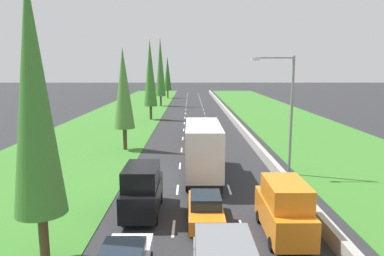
{
  "coord_description": "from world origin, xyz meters",
  "views": [
    {
      "loc": [
        -0.9,
        -2.34,
        8.06
      ],
      "look_at": [
        -0.64,
        45.51,
        0.18
      ],
      "focal_mm": 33.8,
      "sensor_mm": 36.0,
      "label": 1
    }
  ],
  "objects_px": {
    "poplar_tree_fourth": "(160,67)",
    "orange_van_right_lane": "(284,209)",
    "poplar_tree_fifth": "(168,74)",
    "poplar_tree_second": "(123,89)",
    "poplar_tree_third": "(150,73)",
    "maroon_sedan_centre_lane": "(199,133)",
    "poplar_tree_nearest": "(34,97)",
    "street_light_mast": "(287,107)",
    "white_box_truck_centre_lane": "(203,149)",
    "black_van_left_lane": "(142,190)",
    "orange_sedan_centre_lane": "(205,209)",
    "orange_hatchback_centre_lane": "(198,143)",
    "maroon_sedan_centre_lane_sixth": "(196,125)"
  },
  "relations": [
    {
      "from": "poplar_tree_third",
      "to": "orange_sedan_centre_lane",
      "type": "bearing_deg",
      "value": -79.83
    },
    {
      "from": "poplar_tree_second",
      "to": "poplar_tree_fourth",
      "type": "bearing_deg",
      "value": 89.76
    },
    {
      "from": "poplar_tree_fourth",
      "to": "street_light_mast",
      "type": "height_order",
      "value": "poplar_tree_fourth"
    },
    {
      "from": "orange_sedan_centre_lane",
      "to": "black_van_left_lane",
      "type": "height_order",
      "value": "black_van_left_lane"
    },
    {
      "from": "maroon_sedan_centre_lane",
      "to": "poplar_tree_fourth",
      "type": "xyz_separation_m",
      "value": [
        -7.33,
        38.04,
        7.62
      ]
    },
    {
      "from": "maroon_sedan_centre_lane_sixth",
      "to": "poplar_tree_third",
      "type": "relative_size",
      "value": 0.36
    },
    {
      "from": "orange_sedan_centre_lane",
      "to": "black_van_left_lane",
      "type": "relative_size",
      "value": 0.92
    },
    {
      "from": "poplar_tree_fifth",
      "to": "orange_van_right_lane",
      "type": "bearing_deg",
      "value": -82.71
    },
    {
      "from": "poplar_tree_nearest",
      "to": "street_light_mast",
      "type": "relative_size",
      "value": 1.31
    },
    {
      "from": "orange_van_right_lane",
      "to": "orange_hatchback_centre_lane",
      "type": "bearing_deg",
      "value": 101.65
    },
    {
      "from": "poplar_tree_second",
      "to": "poplar_tree_fourth",
      "type": "distance_m",
      "value": 42.96
    },
    {
      "from": "poplar_tree_second",
      "to": "poplar_tree_fourth",
      "type": "relative_size",
      "value": 0.69
    },
    {
      "from": "poplar_tree_fourth",
      "to": "street_light_mast",
      "type": "distance_m",
      "value": 53.46
    },
    {
      "from": "maroon_sedan_centre_lane",
      "to": "maroon_sedan_centre_lane_sixth",
      "type": "height_order",
      "value": "same"
    },
    {
      "from": "poplar_tree_second",
      "to": "poplar_tree_fifth",
      "type": "relative_size",
      "value": 0.89
    },
    {
      "from": "white_box_truck_centre_lane",
      "to": "orange_van_right_lane",
      "type": "relative_size",
      "value": 1.92
    },
    {
      "from": "black_van_left_lane",
      "to": "poplar_tree_fourth",
      "type": "bearing_deg",
      "value": 93.55
    },
    {
      "from": "orange_van_right_lane",
      "to": "poplar_tree_nearest",
      "type": "bearing_deg",
      "value": -167.63
    },
    {
      "from": "poplar_tree_nearest",
      "to": "black_van_left_lane",
      "type": "bearing_deg",
      "value": 56.33
    },
    {
      "from": "poplar_tree_fourth",
      "to": "poplar_tree_third",
      "type": "bearing_deg",
      "value": -89.75
    },
    {
      "from": "maroon_sedan_centre_lane_sixth",
      "to": "black_van_left_lane",
      "type": "bearing_deg",
      "value": -97.13
    },
    {
      "from": "orange_hatchback_centre_lane",
      "to": "poplar_tree_third",
      "type": "relative_size",
      "value": 0.31
    },
    {
      "from": "black_van_left_lane",
      "to": "poplar_tree_nearest",
      "type": "xyz_separation_m",
      "value": [
        -3.43,
        -5.15,
        5.55
      ]
    },
    {
      "from": "poplar_tree_fifth",
      "to": "street_light_mast",
      "type": "bearing_deg",
      "value": -79.59
    },
    {
      "from": "orange_sedan_centre_lane",
      "to": "poplar_tree_fifth",
      "type": "bearing_deg",
      "value": 94.85
    },
    {
      "from": "maroon_sedan_centre_lane_sixth",
      "to": "white_box_truck_centre_lane",
      "type": "bearing_deg",
      "value": -89.47
    },
    {
      "from": "poplar_tree_fourth",
      "to": "orange_sedan_centre_lane",
      "type": "bearing_deg",
      "value": -83.27
    },
    {
      "from": "maroon_sedan_centre_lane_sixth",
      "to": "orange_van_right_lane",
      "type": "bearing_deg",
      "value": -82.84
    },
    {
      "from": "maroon_sedan_centre_lane_sixth",
      "to": "poplar_tree_second",
      "type": "xyz_separation_m",
      "value": [
        -7.27,
        -11.03,
        5.3
      ]
    },
    {
      "from": "black_van_left_lane",
      "to": "poplar_tree_third",
      "type": "relative_size",
      "value": 0.39
    },
    {
      "from": "white_box_truck_centre_lane",
      "to": "orange_hatchback_centre_lane",
      "type": "bearing_deg",
      "value": 91.14
    },
    {
      "from": "orange_sedan_centre_lane",
      "to": "white_box_truck_centre_lane",
      "type": "relative_size",
      "value": 0.48
    },
    {
      "from": "poplar_tree_fifth",
      "to": "maroon_sedan_centre_lane",
      "type": "bearing_deg",
      "value": -83.16
    },
    {
      "from": "poplar_tree_fourth",
      "to": "orange_van_right_lane",
      "type": "bearing_deg",
      "value": -80.05
    },
    {
      "from": "white_box_truck_centre_lane",
      "to": "orange_hatchback_centre_lane",
      "type": "distance_m",
      "value": 8.84
    },
    {
      "from": "black_van_left_lane",
      "to": "poplar_tree_third",
      "type": "bearing_deg",
      "value": 95.39
    },
    {
      "from": "white_box_truck_centre_lane",
      "to": "poplar_tree_fourth",
      "type": "relative_size",
      "value": 0.64
    },
    {
      "from": "poplar_tree_second",
      "to": "poplar_tree_third",
      "type": "relative_size",
      "value": 0.8
    },
    {
      "from": "maroon_sedan_centre_lane",
      "to": "orange_van_right_lane",
      "type": "bearing_deg",
      "value": -81.6
    },
    {
      "from": "orange_van_right_lane",
      "to": "poplar_tree_nearest",
      "type": "height_order",
      "value": "poplar_tree_nearest"
    },
    {
      "from": "white_box_truck_centre_lane",
      "to": "poplar_tree_third",
      "type": "relative_size",
      "value": 0.75
    },
    {
      "from": "maroon_sedan_centre_lane_sixth",
      "to": "poplar_tree_fifth",
      "type": "distance_m",
      "value": 54.02
    },
    {
      "from": "white_box_truck_centre_lane",
      "to": "maroon_sedan_centre_lane",
      "type": "bearing_deg",
      "value": 89.77
    },
    {
      "from": "poplar_tree_second",
      "to": "white_box_truck_centre_lane",
      "type": "bearing_deg",
      "value": -51.95
    },
    {
      "from": "orange_hatchback_centre_lane",
      "to": "black_van_left_lane",
      "type": "distance_m",
      "value": 15.85
    },
    {
      "from": "orange_sedan_centre_lane",
      "to": "poplar_tree_third",
      "type": "xyz_separation_m",
      "value": [
        -7.05,
        39.31,
        6.54
      ]
    },
    {
      "from": "maroon_sedan_centre_lane",
      "to": "maroon_sedan_centre_lane_sixth",
      "type": "distance_m",
      "value": 6.17
    },
    {
      "from": "maroon_sedan_centre_lane_sixth",
      "to": "poplar_tree_nearest",
      "type": "bearing_deg",
      "value": -101.91
    },
    {
      "from": "poplar_tree_second",
      "to": "street_light_mast",
      "type": "distance_m",
      "value": 16.33
    },
    {
      "from": "black_van_left_lane",
      "to": "poplar_tree_second",
      "type": "height_order",
      "value": "poplar_tree_second"
    }
  ]
}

